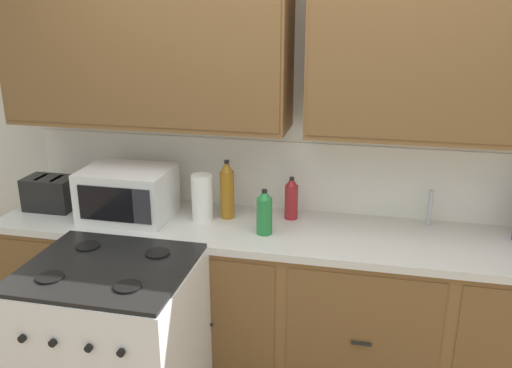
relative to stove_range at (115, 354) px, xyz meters
name	(u,v)px	position (x,y,z in m)	size (l,w,h in m)	color
wall_unit	(301,84)	(0.75, 0.83, 1.19)	(4.42, 0.40, 2.46)	silver
counter_run	(290,303)	(0.75, 0.63, 0.00)	(3.25, 0.64, 0.92)	black
stove_range	(115,354)	(0.00, 0.00, 0.00)	(0.76, 0.68, 0.95)	white
microwave	(128,193)	(-0.17, 0.61, 0.59)	(0.48, 0.37, 0.28)	white
toaster	(50,193)	(-0.67, 0.63, 0.55)	(0.28, 0.18, 0.19)	black
sink_faucet	(430,208)	(1.46, 0.84, 0.55)	(0.02, 0.02, 0.20)	#B2B5BA
paper_towel_roll	(202,198)	(0.25, 0.65, 0.58)	(0.12, 0.12, 0.26)	white
bottle_amber	(227,190)	(0.37, 0.72, 0.61)	(0.08, 0.08, 0.33)	#9E6619
bottle_red	(291,198)	(0.72, 0.78, 0.57)	(0.07, 0.07, 0.24)	maroon
bottle_green	(264,212)	(0.62, 0.55, 0.57)	(0.08, 0.08, 0.24)	#237A38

